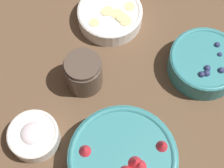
{
  "coord_description": "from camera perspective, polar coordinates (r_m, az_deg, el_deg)",
  "views": [
    {
      "loc": [
        0.28,
        0.21,
        0.82
      ],
      "look_at": [
        -0.01,
        -0.04,
        0.04
      ],
      "focal_mm": 60.0,
      "sensor_mm": 36.0,
      "label": 1
    }
  ],
  "objects": [
    {
      "name": "bowl_cream",
      "position": [
        0.86,
        -11.85,
        -7.69
      ],
      "size": [
        0.11,
        0.11,
        0.05
      ],
      "color": "white",
      "rests_on": "ground_plane"
    },
    {
      "name": "bowl_bananas",
      "position": [
        0.99,
        -0.3,
        10.56
      ],
      "size": [
        0.17,
        0.17,
        0.05
      ],
      "color": "white",
      "rests_on": "ground_plane"
    },
    {
      "name": "bowl_blueberries",
      "position": [
        0.93,
        13.96,
        3.21
      ],
      "size": [
        0.17,
        0.17,
        0.07
      ],
      "color": "teal",
      "rests_on": "ground_plane"
    },
    {
      "name": "bowl_strawberries",
      "position": [
        0.81,
        1.67,
        -11.46
      ],
      "size": [
        0.23,
        0.23,
        0.09
      ],
      "color": "teal",
      "rests_on": "ground_plane"
    },
    {
      "name": "ground_plane",
      "position": [
        0.89,
        1.48,
        -3.24
      ],
      "size": [
        4.0,
        4.0,
        0.0
      ],
      "primitive_type": "plane",
      "color": "brown"
    },
    {
      "name": "jar_chocolate",
      "position": [
        0.88,
        -4.35,
        1.62
      ],
      "size": [
        0.09,
        0.09,
        0.09
      ],
      "color": "#4C3D33",
      "rests_on": "ground_plane"
    }
  ]
}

